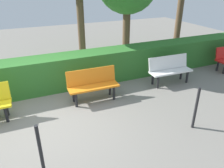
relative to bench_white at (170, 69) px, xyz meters
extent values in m
plane|color=gray|center=(3.96, 0.75, -0.48)|extent=(23.86, 23.86, 0.00)
cylinder|color=black|center=(-2.23, 0.18, -0.28)|extent=(0.07, 0.07, 0.39)
cylinder|color=black|center=(-2.24, -0.12, -0.28)|extent=(0.07, 0.07, 0.39)
cube|color=white|center=(0.00, 0.07, -0.06)|extent=(1.39, 0.47, 0.05)
cube|color=white|center=(0.00, -0.12, 0.17)|extent=(1.38, 0.18, 0.42)
cylinder|color=black|center=(-0.53, 0.24, -0.28)|extent=(0.07, 0.07, 0.39)
cylinder|color=black|center=(-0.54, -0.06, -0.28)|extent=(0.07, 0.07, 0.39)
cylinder|color=black|center=(0.55, 0.20, -0.28)|extent=(0.07, 0.07, 0.39)
cylinder|color=black|center=(0.54, -0.10, -0.28)|extent=(0.07, 0.07, 0.39)
cube|color=orange|center=(2.58, 0.14, -0.06)|extent=(1.37, 0.45, 0.05)
cube|color=orange|center=(2.57, -0.05, 0.17)|extent=(1.36, 0.14, 0.42)
cylinder|color=black|center=(2.05, 0.30, -0.28)|extent=(0.07, 0.07, 0.39)
cylinder|color=black|center=(2.04, 0.00, -0.28)|extent=(0.07, 0.07, 0.39)
cylinder|color=black|center=(3.11, 0.27, -0.28)|extent=(0.07, 0.07, 0.39)
cylinder|color=black|center=(3.10, -0.03, -0.28)|extent=(0.07, 0.07, 0.39)
cylinder|color=black|center=(4.76, 0.28, -0.28)|extent=(0.07, 0.07, 0.39)
cylinder|color=black|center=(4.76, -0.02, -0.28)|extent=(0.07, 0.07, 0.39)
cube|color=#2D6B28|center=(2.72, -1.04, 0.02)|extent=(19.86, 0.78, 1.00)
cylinder|color=brown|center=(-2.60, -2.96, 0.98)|extent=(0.28, 0.28, 2.92)
cylinder|color=brown|center=(0.07, -2.91, 0.63)|extent=(0.30, 0.30, 2.23)
cylinder|color=brown|center=(2.05, -2.63, 0.99)|extent=(0.25, 0.25, 2.94)
cylinder|color=black|center=(0.95, 2.18, 0.02)|extent=(0.06, 0.06, 1.00)
cylinder|color=black|center=(4.20, 2.18, 0.02)|extent=(0.06, 0.06, 1.00)
camera|label=1|loc=(4.22, 5.14, 2.54)|focal=35.12mm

